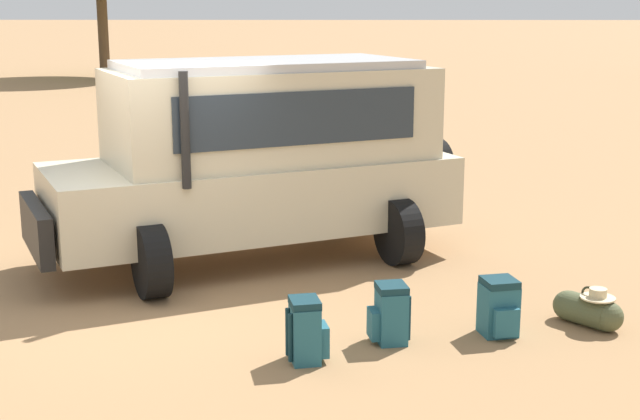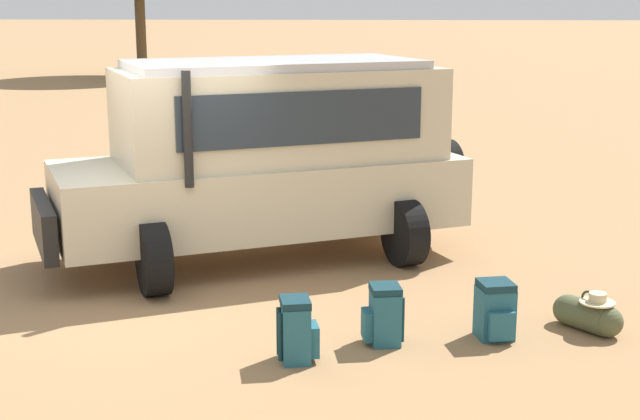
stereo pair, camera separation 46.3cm
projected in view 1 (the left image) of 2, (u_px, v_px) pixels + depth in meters
The scene contains 6 objects.
ground_plane at pixel (156, 293), 9.78m from camera, with size 320.00×320.00×0.00m, color #9E754C.
safari_vehicle at pixel (260, 155), 10.87m from camera, with size 5.36×3.91×2.44m.
backpack_beside_front_wheel at pixel (499, 308), 8.49m from camera, with size 0.38×0.46×0.56m.
backpack_cluster_center at pixel (390, 314), 8.31m from camera, with size 0.41×0.36×0.57m.
backpack_near_rear_wheel at pixel (306, 331), 7.86m from camera, with size 0.40×0.37×0.58m.
duffel_bag_low_black_case at pixel (588, 310), 8.75m from camera, with size 0.60×0.63×0.41m.
Camera 1 is at (2.00, -9.28, 3.11)m, focal length 50.00 mm.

